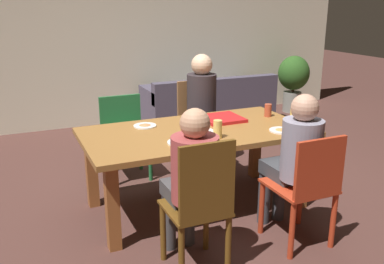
% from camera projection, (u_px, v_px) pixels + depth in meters
% --- Properties ---
extents(ground_plane, '(20.00, 20.00, 0.00)m').
position_uv_depth(ground_plane, '(196.00, 206.00, 3.86)').
color(ground_plane, '#4E2E28').
extents(back_wall, '(7.88, 0.12, 2.95)m').
position_uv_depth(back_wall, '(108.00, 23.00, 6.12)').
color(back_wall, silver).
rests_on(back_wall, ground).
extents(dining_table, '(1.94, 1.01, 0.72)m').
position_uv_depth(dining_table, '(197.00, 141.00, 3.67)').
color(dining_table, '#93612D').
rests_on(dining_table, ground).
extents(chair_0, '(0.40, 0.40, 0.97)m').
position_uv_depth(chair_0, '(200.00, 205.00, 2.74)').
color(chair_0, brown).
rests_on(chair_0, ground).
extents(person_0, '(0.31, 0.50, 1.14)m').
position_uv_depth(person_0, '(191.00, 175.00, 2.83)').
color(person_0, '#424142').
rests_on(person_0, ground).
extents(chair_1, '(0.43, 0.45, 0.89)m').
position_uv_depth(chair_1, '(307.00, 186.00, 3.09)').
color(chair_1, '#B1341B').
rests_on(chair_1, ground).
extents(person_1, '(0.30, 0.53, 1.16)m').
position_uv_depth(person_1, '(295.00, 155.00, 3.18)').
color(person_1, '#3A3C41').
rests_on(person_1, ground).
extents(chair_2, '(0.44, 0.39, 0.94)m').
position_uv_depth(chair_2, '(198.00, 118.00, 4.74)').
color(chair_2, '#8D5F37').
rests_on(chair_2, ground).
extents(person_2, '(0.32, 0.54, 1.25)m').
position_uv_depth(person_2, '(204.00, 103.00, 4.55)').
color(person_2, '#40333D').
rests_on(person_2, ground).
extents(chair_3, '(0.46, 0.40, 0.85)m').
position_uv_depth(chair_3, '(124.00, 132.00, 4.41)').
color(chair_3, '#256C37').
rests_on(chair_3, ground).
extents(pizza_box_0, '(0.36, 0.36, 0.03)m').
position_uv_depth(pizza_box_0, '(222.00, 118.00, 3.95)').
color(pizza_box_0, red).
rests_on(pizza_box_0, dining_table).
extents(plate_0, '(0.21, 0.21, 0.03)m').
position_uv_depth(plate_0, '(282.00, 130.00, 3.61)').
color(plate_0, white).
rests_on(plate_0, dining_table).
extents(plate_1, '(0.25, 0.25, 0.03)m').
position_uv_depth(plate_1, '(183.00, 142.00, 3.31)').
color(plate_1, white).
rests_on(plate_1, dining_table).
extents(plate_2, '(0.20, 0.20, 0.03)m').
position_uv_depth(plate_2, '(145.00, 125.00, 3.75)').
color(plate_2, white).
rests_on(plate_2, dining_table).
extents(plate_3, '(0.25, 0.25, 0.03)m').
position_uv_depth(plate_3, '(199.00, 131.00, 3.58)').
color(plate_3, white).
rests_on(plate_3, dining_table).
extents(drinking_glass_0, '(0.08, 0.08, 0.13)m').
position_uv_depth(drinking_glass_0, '(294.00, 117.00, 3.82)').
color(drinking_glass_0, '#E6C059').
rests_on(drinking_glass_0, dining_table).
extents(drinking_glass_1, '(0.07, 0.07, 0.15)m').
position_uv_depth(drinking_glass_1, '(218.00, 129.00, 3.41)').
color(drinking_glass_1, '#E7C05F').
rests_on(drinking_glass_1, dining_table).
extents(drinking_glass_2, '(0.07, 0.07, 0.12)m').
position_uv_depth(drinking_glass_2, '(268.00, 110.00, 4.06)').
color(drinking_glass_2, '#B1442B').
rests_on(drinking_glass_2, dining_table).
extents(couch, '(1.96, 0.77, 0.72)m').
position_uv_depth(couch, '(209.00, 105.00, 6.44)').
color(couch, '#4A4457').
rests_on(couch, ground).
extents(potted_plant, '(0.51, 0.51, 0.93)m').
position_uv_depth(potted_plant, '(293.00, 78.00, 7.01)').
color(potted_plant, gray).
rests_on(potted_plant, ground).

